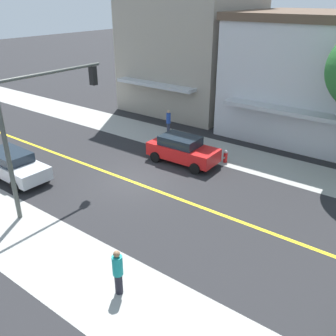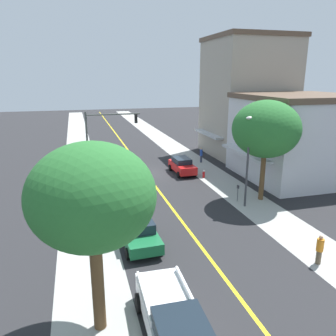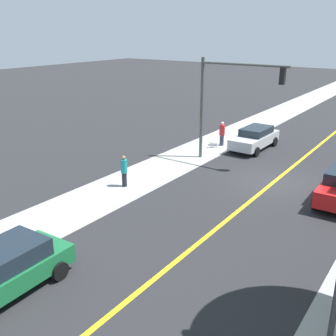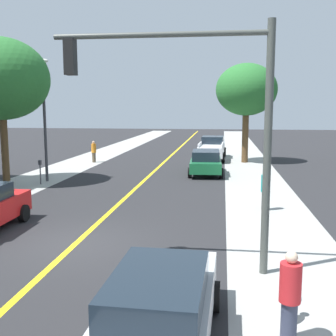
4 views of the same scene
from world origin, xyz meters
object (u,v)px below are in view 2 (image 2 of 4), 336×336
object	(u,v)px
green_sedan_right_curb	(138,231)
pedestrian_teal_shirt	(84,187)
street_tree_left_near	(92,197)
pedestrian_blue_shirt	(201,154)
traffic_light_mast	(104,131)
street_lamp	(248,153)
parking_meter	(238,191)
silver_sedan_right_curb	(106,157)
red_sedan_left_curb	(182,165)
fire_hydrant	(204,174)
pedestrian_orange_shirt	(320,249)
small_dog	(85,165)
street_tree_right_corner	(266,129)
pedestrian_red_shirt	(86,158)
white_pickup_truck	(175,326)

from	to	relation	value
green_sedan_right_curb	pedestrian_teal_shirt	size ratio (longest dim) A/B	2.68
street_tree_left_near	pedestrian_blue_shirt	size ratio (longest dim) A/B	4.31
green_sedan_right_curb	traffic_light_mast	bearing A→B (deg)	179.74
street_lamp	parking_meter	bearing A→B (deg)	-85.22
silver_sedan_right_curb	green_sedan_right_curb	size ratio (longest dim) A/B	1.02
parking_meter	traffic_light_mast	bearing A→B (deg)	-49.89
street_tree_left_near	red_sedan_left_curb	world-z (taller)	street_tree_left_near
fire_hydrant	red_sedan_left_curb	distance (m)	2.60
traffic_light_mast	pedestrian_orange_shirt	world-z (taller)	traffic_light_mast
red_sedan_left_curb	small_dog	world-z (taller)	red_sedan_left_curb
silver_sedan_right_curb	red_sedan_left_curb	bearing A→B (deg)	50.56
red_sedan_left_curb	silver_sedan_right_curb	distance (m)	9.40
street_tree_left_near	traffic_light_mast	bearing A→B (deg)	-95.96
silver_sedan_right_curb	street_lamp	bearing A→B (deg)	30.87
green_sedan_right_curb	pedestrian_blue_shirt	distance (m)	20.07
silver_sedan_right_curb	pedestrian_blue_shirt	bearing A→B (deg)	78.14
street_tree_right_corner	pedestrian_red_shirt	bearing A→B (deg)	-47.39
parking_meter	street_tree_left_near	bearing A→B (deg)	43.33
parking_meter	silver_sedan_right_curb	distance (m)	17.35
red_sedan_left_curb	small_dog	size ratio (longest dim) A/B	7.05
street_tree_left_near	parking_meter	distance (m)	16.68
pedestrian_blue_shirt	pedestrian_red_shirt	xyz separation A→B (m)	(12.87, -1.94, -0.04)
white_pickup_truck	pedestrian_teal_shirt	bearing A→B (deg)	-169.70
silver_sedan_right_curb	pedestrian_blue_shirt	xyz separation A→B (m)	(-10.61, 2.49, 0.15)
silver_sedan_right_curb	white_pickup_truck	size ratio (longest dim) A/B	0.76
green_sedan_right_curb	pedestrian_red_shirt	size ratio (longest dim) A/B	2.65
street_tree_left_near	pedestrian_teal_shirt	xyz separation A→B (m)	(0.06, -15.35, -4.63)
parking_meter	white_pickup_truck	xyz separation A→B (m)	(9.08, 12.82, 0.02)
street_lamp	small_dog	xyz separation A→B (m)	(11.47, -14.58, -3.91)
street_tree_right_corner	silver_sedan_right_curb	bearing A→B (deg)	-53.70
parking_meter	traffic_light_mast	size ratio (longest dim) A/B	0.21
traffic_light_mast	red_sedan_left_curb	size ratio (longest dim) A/B	1.50
traffic_light_mast	white_pickup_truck	distance (m)	24.16
fire_hydrant	pedestrian_red_shirt	size ratio (longest dim) A/B	0.45
pedestrian_red_shirt	street_tree_left_near	bearing A→B (deg)	-129.45
white_pickup_truck	pedestrian_red_shirt	size ratio (longest dim) A/B	3.59
street_lamp	traffic_light_mast	bearing A→B (deg)	-52.18
parking_meter	street_lamp	size ratio (longest dim) A/B	0.20
pedestrian_orange_shirt	red_sedan_left_curb	bearing A→B (deg)	32.08
green_sedan_right_curb	red_sedan_left_curb	bearing A→B (deg)	150.24
red_sedan_left_curb	green_sedan_right_curb	bearing A→B (deg)	-29.23
street_tree_right_corner	white_pickup_truck	world-z (taller)	street_tree_right_corner
pedestrian_teal_shirt	white_pickup_truck	bearing A→B (deg)	-56.99
pedestrian_red_shirt	parking_meter	bearing A→B (deg)	-90.38
green_sedan_right_curb	white_pickup_truck	bearing A→B (deg)	-3.05
street_lamp	pedestrian_red_shirt	size ratio (longest dim) A/B	4.01
street_tree_right_corner	pedestrian_teal_shirt	distance (m)	15.25
pedestrian_orange_shirt	small_dog	xyz separation A→B (m)	(11.31, -22.96, -0.55)
street_tree_left_near	small_dog	world-z (taller)	street_tree_left_near
silver_sedan_right_curb	pedestrian_blue_shirt	world-z (taller)	pedestrian_blue_shirt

